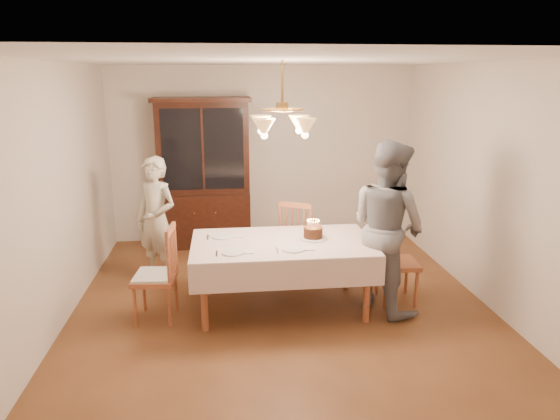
{
  "coord_description": "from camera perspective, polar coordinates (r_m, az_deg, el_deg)",
  "views": [
    {
      "loc": [
        -0.59,
        -4.96,
        2.46
      ],
      "look_at": [
        0.0,
        0.2,
        1.05
      ],
      "focal_mm": 32.0,
      "sensor_mm": 36.0,
      "label": 1
    }
  ],
  "objects": [
    {
      "name": "ground",
      "position": [
        5.57,
        0.24,
        -11.03
      ],
      "size": [
        5.0,
        5.0,
        0.0
      ],
      "primitive_type": "plane",
      "color": "#5A3219",
      "rests_on": "ground"
    },
    {
      "name": "room_shell",
      "position": [
        5.07,
        0.26,
        5.21
      ],
      "size": [
        5.0,
        5.0,
        5.0
      ],
      "color": "white",
      "rests_on": "ground"
    },
    {
      "name": "dining_table",
      "position": [
        5.3,
        0.25,
        -4.39
      ],
      "size": [
        1.9,
        1.1,
        0.76
      ],
      "color": "brown",
      "rests_on": "ground"
    },
    {
      "name": "china_hutch",
      "position": [
        7.36,
        -8.64,
        3.88
      ],
      "size": [
        1.38,
        0.54,
        2.16
      ],
      "color": "black",
      "rests_on": "ground"
    },
    {
      "name": "chair_far_side",
      "position": [
        6.22,
        2.16,
        -3.77
      ],
      "size": [
        0.57,
        0.56,
        1.0
      ],
      "color": "brown",
      "rests_on": "ground"
    },
    {
      "name": "chair_left_end",
      "position": [
        5.3,
        -14.03,
        -7.52
      ],
      "size": [
        0.46,
        0.48,
        1.0
      ],
      "color": "brown",
      "rests_on": "ground"
    },
    {
      "name": "chair_right_end",
      "position": [
        5.69,
        13.14,
        -6.01
      ],
      "size": [
        0.45,
        0.46,
        1.0
      ],
      "color": "brown",
      "rests_on": "ground"
    },
    {
      "name": "elderly_woman",
      "position": [
        6.16,
        -13.92,
        -1.18
      ],
      "size": [
        0.67,
        0.62,
        1.54
      ],
      "primitive_type": "imported",
      "rotation": [
        0.0,
        0.0,
        -0.6
      ],
      "color": "beige",
      "rests_on": "ground"
    },
    {
      "name": "adult_in_grey",
      "position": [
        5.38,
        12.17,
        -1.87
      ],
      "size": [
        1.02,
        1.11,
        1.83
      ],
      "primitive_type": "imported",
      "rotation": [
        0.0,
        0.0,
        2.05
      ],
      "color": "slate",
      "rests_on": "ground"
    },
    {
      "name": "birthday_cake",
      "position": [
        5.37,
        3.8,
        -2.67
      ],
      "size": [
        0.3,
        0.3,
        0.21
      ],
      "color": "white",
      "rests_on": "dining_table"
    },
    {
      "name": "place_setting_near_left",
      "position": [
        4.96,
        -5.24,
        -4.84
      ],
      "size": [
        0.37,
        0.23,
        0.02
      ],
      "color": "white",
      "rests_on": "dining_table"
    },
    {
      "name": "place_setting_near_right",
      "position": [
        5.04,
        1.69,
        -4.47
      ],
      "size": [
        0.38,
        0.24,
        0.02
      ],
      "color": "white",
      "rests_on": "dining_table"
    },
    {
      "name": "place_setting_far_left",
      "position": [
        5.46,
        -6.38,
        -3.01
      ],
      "size": [
        0.38,
        0.24,
        0.02
      ],
      "color": "white",
      "rests_on": "dining_table"
    },
    {
      "name": "chandelier",
      "position": [
        5.02,
        0.26,
        9.66
      ],
      "size": [
        0.62,
        0.62,
        0.73
      ],
      "color": "#BF8C3F",
      "rests_on": "ground"
    }
  ]
}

